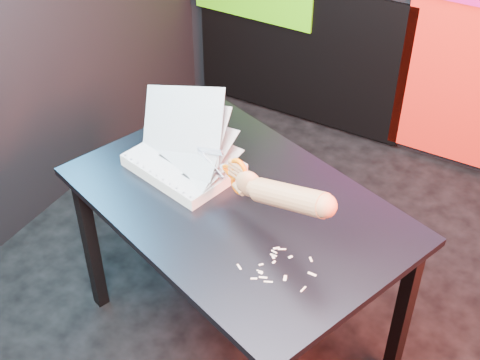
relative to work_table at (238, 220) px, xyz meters
The scene contains 6 objects.
room 0.74m from the work_table, 32.49° to the left, with size 3.01×3.01×2.71m.
work_table is the anchor object (origin of this frame).
printout_stack 0.30m from the work_table, 167.07° to the left, with size 0.46×0.37×0.37m.
scissors 0.23m from the work_table, 86.64° to the right, with size 0.25×0.09×0.15m.
hand_forearm 0.36m from the work_table, 22.41° to the right, with size 0.43×0.18×0.20m.
paper_clippings 0.35m from the work_table, 38.50° to the right, with size 0.24×0.18×0.00m.
Camera 1 is at (0.67, -1.70, 2.30)m, focal length 50.00 mm.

